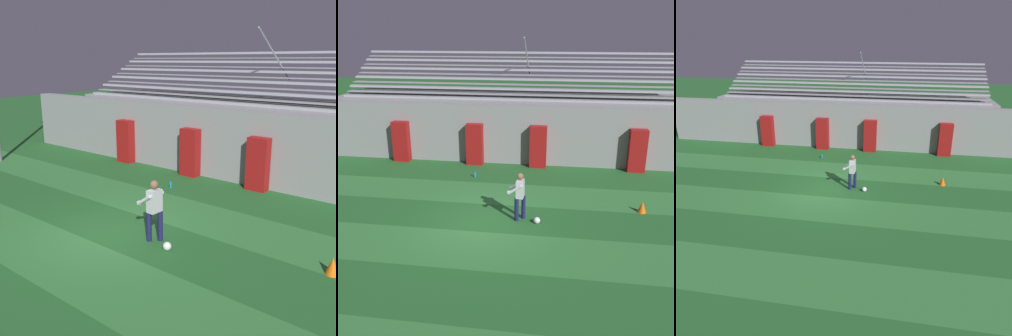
{
  "view_description": "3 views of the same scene",
  "coord_description": "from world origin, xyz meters",
  "views": [
    {
      "loc": [
        7.49,
        -6.89,
        4.65
      ],
      "look_at": [
        0.89,
        1.46,
        1.71
      ],
      "focal_mm": 42.0,
      "sensor_mm": 36.0,
      "label": 1
    },
    {
      "loc": [
        2.56,
        -11.64,
        6.09
      ],
      "look_at": [
        0.68,
        1.28,
        1.52
      ],
      "focal_mm": 42.0,
      "sensor_mm": 36.0,
      "label": 2
    },
    {
      "loc": [
        3.41,
        -13.45,
        6.67
      ],
      "look_at": [
        0.93,
        0.15,
        1.11
      ],
      "focal_mm": 35.0,
      "sensor_mm": 36.0,
      "label": 3
    }
  ],
  "objects": [
    {
      "name": "soccer_ball",
      "position": [
        1.88,
        0.17,
        0.11
      ],
      "size": [
        0.22,
        0.22,
        0.22
      ],
      "primitive_type": "sphere",
      "color": "white",
      "rests_on": "ground"
    },
    {
      "name": "bleacher_stand",
      "position": [
        0.0,
        9.19,
        1.51
      ],
      "size": [
        18.0,
        4.75,
        5.83
      ],
      "color": "gray",
      "rests_on": "ground"
    },
    {
      "name": "traffic_cone",
      "position": [
        5.5,
        1.55,
        0.21
      ],
      "size": [
        0.3,
        0.3,
        0.42
      ],
      "primitive_type": "cone",
      "color": "orange",
      "rests_on": "ground"
    },
    {
      "name": "goalkeeper",
      "position": [
        1.27,
        0.4,
        0.95
      ],
      "size": [
        0.59,
        0.6,
        1.67
      ],
      "color": "#19194C",
      "rests_on": "ground"
    },
    {
      "name": "padding_pillar_far_right",
      "position": [
        5.97,
        5.95,
        0.98
      ],
      "size": [
        0.77,
        0.44,
        1.96
      ],
      "primitive_type": "cube",
      "color": "maroon",
      "rests_on": "ground"
    },
    {
      "name": "ground_plane",
      "position": [
        0.0,
        0.0,
        0.0
      ],
      "size": [
        80.0,
        80.0,
        0.0
      ],
      "primitive_type": "plane",
      "color": "#236028"
    },
    {
      "name": "padding_pillar_far_left",
      "position": [
        -5.17,
        5.95,
        0.98
      ],
      "size": [
        0.77,
        0.44,
        1.96
      ],
      "primitive_type": "cube",
      "color": "maroon",
      "rests_on": "ground"
    },
    {
      "name": "turf_stripe_far",
      "position": [
        0.0,
        2.5,
        0.0
      ],
      "size": [
        28.0,
        2.12,
        0.01
      ],
      "primitive_type": "cube",
      "color": "#337A38",
      "rests_on": "ground"
    },
    {
      "name": "turf_stripe_mid",
      "position": [
        0.0,
        -1.75,
        0.0
      ],
      "size": [
        28.0,
        2.12,
        0.01
      ],
      "primitive_type": "cube",
      "color": "#337A38",
      "rests_on": "ground"
    },
    {
      "name": "back_wall",
      "position": [
        0.0,
        6.5,
        1.4
      ],
      "size": [
        24.0,
        0.6,
        2.8
      ],
      "primitive_type": "cube",
      "color": "gray",
      "rests_on": "ground"
    },
    {
      "name": "water_bottle",
      "position": [
        -1.13,
        4.17,
        0.12
      ],
      "size": [
        0.07,
        0.07,
        0.24
      ],
      "primitive_type": "cylinder",
      "color": "#1E8CD8",
      "rests_on": "ground"
    },
    {
      "name": "padding_pillar_gate_right",
      "position": [
        1.51,
        5.95,
        0.98
      ],
      "size": [
        0.77,
        0.44,
        1.96
      ],
      "primitive_type": "cube",
      "color": "maroon",
      "rests_on": "ground"
    },
    {
      "name": "padding_pillar_gate_left",
      "position": [
        -1.51,
        5.95,
        0.98
      ],
      "size": [
        0.77,
        0.44,
        1.96
      ],
      "primitive_type": "cube",
      "color": "maroon",
      "rests_on": "ground"
    }
  ]
}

